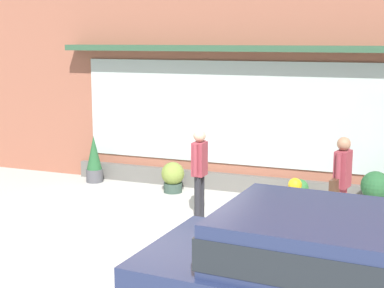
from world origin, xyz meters
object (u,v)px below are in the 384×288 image
fire_hydrant (294,204)px  potted_plant_corner_tall (94,160)px  pedestrian_passerby (199,168)px  potted_plant_window_left (375,192)px  potted_plant_trailing_edge (299,191)px  potted_plant_window_right (173,176)px  pedestrian_with_handbag (342,179)px

fire_hydrant → potted_plant_corner_tall: size_ratio=0.84×
pedestrian_passerby → potted_plant_window_left: size_ratio=2.02×
potted_plant_trailing_edge → potted_plant_window_right: (-2.60, -0.04, 0.06)m
pedestrian_passerby → potted_plant_trailing_edge: (1.46, 1.52, -0.64)m
pedestrian_passerby → potted_plant_trailing_edge: bearing=137.8°
potted_plant_trailing_edge → potted_plant_window_left: 1.38m
potted_plant_corner_tall → potted_plant_window_left: potted_plant_corner_tall is taller
potted_plant_corner_tall → potted_plant_window_right: potted_plant_corner_tall is taller
pedestrian_passerby → potted_plant_window_left: pedestrian_passerby is taller
potted_plant_window_right → fire_hydrant: bearing=-26.2°
pedestrian_with_handbag → potted_plant_trailing_edge: pedestrian_with_handbag is taller
potted_plant_corner_tall → potted_plant_trailing_edge: bearing=-1.6°
fire_hydrant → potted_plant_window_right: bearing=153.8°
potted_plant_trailing_edge → fire_hydrant: bearing=-82.4°
pedestrian_passerby → potted_plant_corner_tall: 3.54m
pedestrian_with_handbag → potted_plant_trailing_edge: 1.87m
fire_hydrant → pedestrian_with_handbag: bearing=-4.6°
fire_hydrant → potted_plant_window_right: fire_hydrant is taller
fire_hydrant → pedestrian_with_handbag: 0.90m
potted_plant_trailing_edge → potted_plant_window_left: potted_plant_window_left is taller
fire_hydrant → potted_plant_corner_tall: 5.00m
pedestrian_passerby → fire_hydrant: bearing=95.2°
pedestrian_with_handbag → pedestrian_passerby: 2.40m
potted_plant_trailing_edge → potted_plant_window_left: (1.37, -0.07, 0.13)m
fire_hydrant → potted_plant_trailing_edge: bearing=97.6°
pedestrian_with_handbag → potted_plant_corner_tall: bearing=-95.4°
fire_hydrant → pedestrian_with_handbag: size_ratio=0.54×
pedestrian_with_handbag → potted_plant_trailing_edge: bearing=-136.8°
pedestrian_passerby → potted_plant_trailing_edge: pedestrian_passerby is taller
pedestrian_with_handbag → potted_plant_corner_tall: (-5.50, 1.60, -0.44)m
potted_plant_corner_tall → pedestrian_with_handbag: bearing=-16.2°
potted_plant_trailing_edge → potted_plant_window_left: bearing=-2.9°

